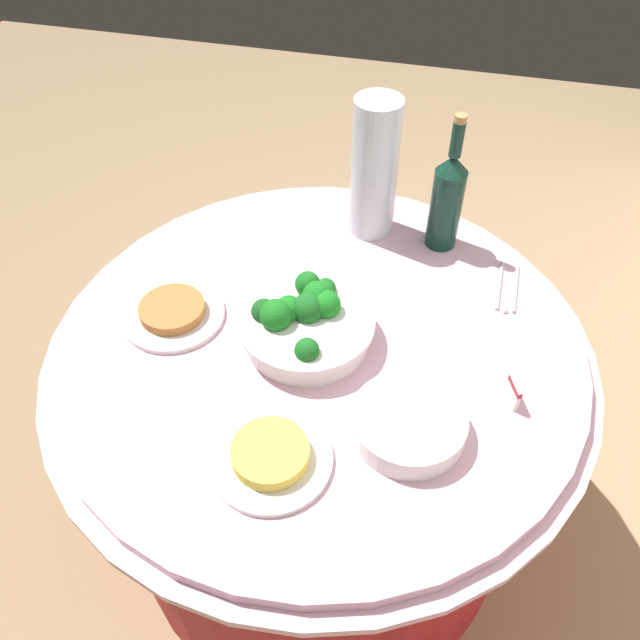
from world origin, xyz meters
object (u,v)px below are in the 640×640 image
object	(u,v)px
food_plate_fried_egg	(271,456)
food_plate_peanuts	(173,312)
plate_stack	(408,424)
serving_tongs	(507,289)
wine_bottle	(447,199)
broccoli_bowl	(306,322)
decorative_fruit_vase	(374,172)
label_placard_front	(514,391)

from	to	relation	value
food_plate_fried_egg	food_plate_peanuts	distance (m)	0.42
plate_stack	serving_tongs	size ratio (longest dim) A/B	1.26
plate_stack	wine_bottle	distance (m)	0.57
broccoli_bowl	decorative_fruit_vase	bearing A→B (deg)	171.35
plate_stack	food_plate_fried_egg	distance (m)	0.25
food_plate_fried_egg	serving_tongs	bearing A→B (deg)	145.12
label_placard_front	serving_tongs	bearing A→B (deg)	-176.39
broccoli_bowl	plate_stack	xyz separation A→B (m)	(0.18, 0.24, -0.02)
serving_tongs	food_plate_peanuts	bearing A→B (deg)	-69.37
serving_tongs	food_plate_fried_egg	xyz separation A→B (m)	(0.55, -0.39, 0.01)
food_plate_peanuts	label_placard_front	size ratio (longest dim) A/B	4.00
food_plate_peanuts	wine_bottle	bearing A→B (deg)	126.71
food_plate_fried_egg	plate_stack	bearing A→B (deg)	118.23
plate_stack	wine_bottle	world-z (taller)	wine_bottle
broccoli_bowl	label_placard_front	world-z (taller)	broccoli_bowl
broccoli_bowl	plate_stack	size ratio (longest dim) A/B	1.33
food_plate_peanuts	label_placard_front	bearing A→B (deg)	85.69
serving_tongs	label_placard_front	size ratio (longest dim) A/B	3.03
broccoli_bowl	serving_tongs	xyz separation A→B (m)	(-0.25, 0.40, -0.04)
wine_bottle	food_plate_fried_egg	bearing A→B (deg)	-17.68
plate_stack	label_placard_front	xyz separation A→B (m)	(-0.12, 0.18, 0.01)
wine_bottle	food_plate_peanuts	distance (m)	0.67
serving_tongs	food_plate_peanuts	size ratio (longest dim) A/B	0.76
broccoli_bowl	serving_tongs	bearing A→B (deg)	121.72
broccoli_bowl	food_plate_fried_egg	world-z (taller)	broccoli_bowl
wine_bottle	decorative_fruit_vase	xyz separation A→B (m)	(-0.02, -0.18, 0.03)
serving_tongs	food_plate_fried_egg	world-z (taller)	food_plate_fried_egg
wine_bottle	decorative_fruit_vase	distance (m)	0.18
plate_stack	food_plate_peanuts	size ratio (longest dim) A/B	0.95
food_plate_fried_egg	label_placard_front	xyz separation A→B (m)	(-0.24, 0.41, 0.02)
wine_bottle	food_plate_fried_egg	world-z (taller)	wine_bottle
food_plate_fried_egg	food_plate_peanuts	bearing A→B (deg)	-133.32
broccoli_bowl	food_plate_peanuts	size ratio (longest dim) A/B	1.27
decorative_fruit_vase	food_plate_peanuts	size ratio (longest dim) A/B	1.55
broccoli_bowl	wine_bottle	distance (m)	0.46
decorative_fruit_vase	food_plate_peanuts	bearing A→B (deg)	-40.63
wine_bottle	decorative_fruit_vase	size ratio (longest dim) A/B	0.99
decorative_fruit_vase	food_plate_peanuts	xyz separation A→B (m)	(0.41, -0.35, -0.15)
serving_tongs	label_placard_front	distance (m)	0.32
decorative_fruit_vase	serving_tongs	size ratio (longest dim) A/B	2.04
broccoli_bowl	serving_tongs	distance (m)	0.48
decorative_fruit_vase	label_placard_front	xyz separation A→B (m)	(0.46, 0.36, -0.13)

